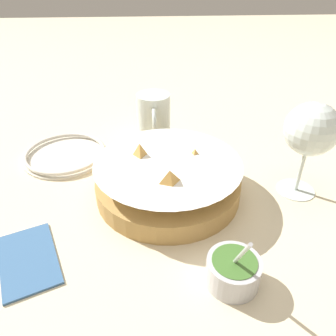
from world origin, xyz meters
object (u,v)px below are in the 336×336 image
Objects in this scene: beer_mug at (154,118)px; wine_glass at (311,132)px; side_plate at (66,154)px; food_basket at (168,180)px; sauce_cup at (233,270)px.

wine_glass is at bearing 48.78° from beer_mug.
beer_mug reaches higher than side_plate.
side_plate is (0.08, -0.20, -0.04)m from beer_mug.
food_basket is at bearing -91.20° from wine_glass.
wine_glass is 0.97× the size of side_plate.
food_basket is 0.22m from sauce_cup.
sauce_cup reaches higher than food_basket.
side_plate is (-0.15, -0.47, -0.12)m from wine_glass.
sauce_cup reaches higher than side_plate.
beer_mug reaches higher than food_basket.
sauce_cup reaches higher than beer_mug.
wine_glass reaches higher than sauce_cup.
side_plate is at bearing -123.92° from food_basket.
wine_glass is 0.36m from beer_mug.
sauce_cup is 0.66× the size of wine_glass.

